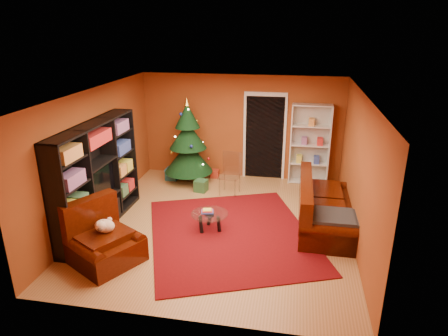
% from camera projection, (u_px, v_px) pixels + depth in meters
% --- Properties ---
extents(floor, '(5.00, 5.50, 0.05)m').
position_uv_depth(floor, '(220.00, 226.00, 7.92)').
color(floor, '#A36D3B').
rests_on(floor, ground).
extents(ceiling, '(5.00, 5.50, 0.05)m').
position_uv_depth(ceiling, '(220.00, 92.00, 7.01)').
color(ceiling, silver).
rests_on(ceiling, wall_back).
extents(wall_back, '(5.00, 0.05, 2.60)m').
position_uv_depth(wall_back, '(241.00, 127.00, 10.03)').
color(wall_back, '#96441C').
rests_on(wall_back, ground).
extents(wall_left, '(0.05, 5.50, 2.60)m').
position_uv_depth(wall_left, '(95.00, 155.00, 7.90)').
color(wall_left, '#96441C').
rests_on(wall_left, ground).
extents(wall_right, '(0.05, 5.50, 2.60)m').
position_uv_depth(wall_right, '(360.00, 171.00, 7.04)').
color(wall_right, '#96441C').
rests_on(wall_right, ground).
extents(doorway, '(1.06, 0.60, 2.16)m').
position_uv_depth(doorway, '(264.00, 138.00, 9.97)').
color(doorway, black).
rests_on(doorway, floor).
extents(rug, '(3.92, 4.20, 0.02)m').
position_uv_depth(rug, '(230.00, 234.00, 7.55)').
color(rug, '#60080B').
rests_on(rug, floor).
extents(media_unit, '(0.47, 2.69, 2.06)m').
position_uv_depth(media_unit, '(97.00, 177.00, 7.52)').
color(media_unit, black).
rests_on(media_unit, floor).
extents(christmas_tree, '(1.31, 1.31, 2.13)m').
position_uv_depth(christmas_tree, '(188.00, 142.00, 9.75)').
color(christmas_tree, black).
rests_on(christmas_tree, floor).
extents(gift_box_teal, '(0.30, 0.30, 0.29)m').
position_uv_depth(gift_box_teal, '(172.00, 174.00, 10.16)').
color(gift_box_teal, '#1D6780').
rests_on(gift_box_teal, floor).
extents(gift_box_green, '(0.32, 0.32, 0.28)m').
position_uv_depth(gift_box_green, '(201.00, 186.00, 9.44)').
color(gift_box_green, '#235229').
rests_on(gift_box_green, floor).
extents(gift_box_red, '(0.21, 0.21, 0.20)m').
position_uv_depth(gift_box_red, '(215.00, 174.00, 10.30)').
color(gift_box_red, '#9D2A19').
rests_on(gift_box_red, floor).
extents(white_bookshelf, '(0.94, 0.35, 2.02)m').
position_uv_depth(white_bookshelf, '(310.00, 145.00, 9.66)').
color(white_bookshelf, white).
rests_on(white_bookshelf, floor).
extents(armchair, '(1.48, 1.48, 0.84)m').
position_uv_depth(armchair, '(105.00, 239.00, 6.55)').
color(armchair, '#330D03').
rests_on(armchair, rug).
extents(dog, '(0.46, 0.50, 0.27)m').
position_uv_depth(dog, '(105.00, 226.00, 6.54)').
color(dog, beige).
rests_on(dog, armchair).
extents(sofa, '(1.00, 2.22, 0.95)m').
position_uv_depth(sofa, '(326.00, 204.00, 7.71)').
color(sofa, '#330D03').
rests_on(sofa, rug).
extents(coffee_table, '(0.85, 0.85, 0.44)m').
position_uv_depth(coffee_table, '(210.00, 222.00, 7.63)').
color(coffee_table, gray).
rests_on(coffee_table, rug).
extents(acrylic_chair, '(0.51, 0.55, 0.88)m').
position_uv_depth(acrylic_chair, '(230.00, 176.00, 9.18)').
color(acrylic_chair, '#66605B').
rests_on(acrylic_chair, rug).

